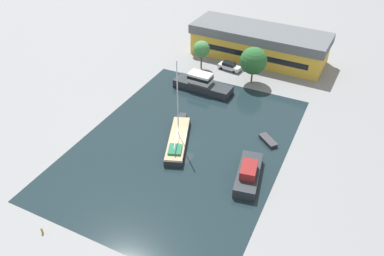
{
  "coord_description": "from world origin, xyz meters",
  "views": [
    {
      "loc": [
        19.98,
        -38.27,
        34.81
      ],
      "look_at": [
        0.0,
        2.95,
        1.0
      ],
      "focal_mm": 35.0,
      "sensor_mm": 36.0,
      "label": 1
    }
  ],
  "objects_px": {
    "quay_tree_by_water": "(253,61)",
    "motor_cruiser": "(202,84)",
    "quay_tree_near_building": "(201,49)",
    "warehouse_building": "(259,43)",
    "small_dinghy": "(268,140)",
    "sailboat_moored": "(178,139)",
    "cabin_boat": "(248,174)",
    "parked_car": "(229,66)"
  },
  "relations": [
    {
      "from": "sailboat_moored",
      "to": "motor_cruiser",
      "type": "height_order",
      "value": "sailboat_moored"
    },
    {
      "from": "quay_tree_by_water",
      "to": "small_dinghy",
      "type": "relative_size",
      "value": 2.06
    },
    {
      "from": "quay_tree_near_building",
      "to": "sailboat_moored",
      "type": "bearing_deg",
      "value": -73.48
    },
    {
      "from": "quay_tree_by_water",
      "to": "quay_tree_near_building",
      "type": "bearing_deg",
      "value": 174.26
    },
    {
      "from": "parked_car",
      "to": "sailboat_moored",
      "type": "bearing_deg",
      "value": 11.29
    },
    {
      "from": "small_dinghy",
      "to": "cabin_boat",
      "type": "bearing_deg",
      "value": -140.89
    },
    {
      "from": "warehouse_building",
      "to": "motor_cruiser",
      "type": "distance_m",
      "value": 17.99
    },
    {
      "from": "sailboat_moored",
      "to": "small_dinghy",
      "type": "relative_size",
      "value": 3.86
    },
    {
      "from": "motor_cruiser",
      "to": "cabin_boat",
      "type": "xyz_separation_m",
      "value": [
        15.07,
        -18.35,
        -0.2
      ]
    },
    {
      "from": "parked_car",
      "to": "warehouse_building",
      "type": "bearing_deg",
      "value": 164.54
    },
    {
      "from": "sailboat_moored",
      "to": "motor_cruiser",
      "type": "relative_size",
      "value": 1.19
    },
    {
      "from": "sailboat_moored",
      "to": "cabin_boat",
      "type": "distance_m",
      "value": 12.23
    },
    {
      "from": "sailboat_moored",
      "to": "motor_cruiser",
      "type": "distance_m",
      "value": 15.84
    },
    {
      "from": "quay_tree_by_water",
      "to": "sailboat_moored",
      "type": "distance_m",
      "value": 22.69
    },
    {
      "from": "warehouse_building",
      "to": "parked_car",
      "type": "distance_m",
      "value": 8.75
    },
    {
      "from": "motor_cruiser",
      "to": "cabin_boat",
      "type": "distance_m",
      "value": 23.74
    },
    {
      "from": "quay_tree_by_water",
      "to": "motor_cruiser",
      "type": "height_order",
      "value": "quay_tree_by_water"
    },
    {
      "from": "warehouse_building",
      "to": "small_dinghy",
      "type": "bearing_deg",
      "value": -66.84
    },
    {
      "from": "sailboat_moored",
      "to": "cabin_boat",
      "type": "xyz_separation_m",
      "value": [
        11.9,
        -2.84,
        0.32
      ]
    },
    {
      "from": "cabin_boat",
      "to": "small_dinghy",
      "type": "bearing_deg",
      "value": 79.02
    },
    {
      "from": "quay_tree_near_building",
      "to": "quay_tree_by_water",
      "type": "height_order",
      "value": "quay_tree_by_water"
    },
    {
      "from": "cabin_boat",
      "to": "parked_car",
      "type": "bearing_deg",
      "value": 105.68
    },
    {
      "from": "quay_tree_by_water",
      "to": "warehouse_building",
      "type": "bearing_deg",
      "value": 101.91
    },
    {
      "from": "cabin_boat",
      "to": "quay_tree_near_building",
      "type": "bearing_deg",
      "value": 115.71
    },
    {
      "from": "sailboat_moored",
      "to": "motor_cruiser",
      "type": "bearing_deg",
      "value": 81.26
    },
    {
      "from": "warehouse_building",
      "to": "quay_tree_by_water",
      "type": "xyz_separation_m",
      "value": [
        2.26,
        -10.7,
        1.29
      ]
    },
    {
      "from": "quay_tree_near_building",
      "to": "parked_car",
      "type": "height_order",
      "value": "quay_tree_near_building"
    },
    {
      "from": "warehouse_building",
      "to": "quay_tree_by_water",
      "type": "distance_m",
      "value": 11.01
    },
    {
      "from": "quay_tree_near_building",
      "to": "sailboat_moored",
      "type": "distance_m",
      "value": 24.34
    },
    {
      "from": "warehouse_building",
      "to": "motor_cruiser",
      "type": "relative_size",
      "value": 2.56
    },
    {
      "from": "quay_tree_near_building",
      "to": "cabin_boat",
      "type": "distance_m",
      "value": 32.15
    },
    {
      "from": "warehouse_building",
      "to": "cabin_boat",
      "type": "height_order",
      "value": "warehouse_building"
    },
    {
      "from": "warehouse_building",
      "to": "sailboat_moored",
      "type": "xyz_separation_m",
      "value": [
        -1.76,
        -32.69,
        -2.56
      ]
    },
    {
      "from": "warehouse_building",
      "to": "sailboat_moored",
      "type": "height_order",
      "value": "sailboat_moored"
    },
    {
      "from": "small_dinghy",
      "to": "quay_tree_by_water",
      "type": "bearing_deg",
      "value": 66.45
    },
    {
      "from": "warehouse_building",
      "to": "small_dinghy",
      "type": "relative_size",
      "value": 8.3
    },
    {
      "from": "sailboat_moored",
      "to": "parked_car",
      "type": "bearing_deg",
      "value": 73.26
    },
    {
      "from": "warehouse_building",
      "to": "cabin_boat",
      "type": "bearing_deg",
      "value": -71.91
    },
    {
      "from": "motor_cruiser",
      "to": "sailboat_moored",
      "type": "bearing_deg",
      "value": -165.89
    },
    {
      "from": "warehouse_building",
      "to": "quay_tree_by_water",
      "type": "bearing_deg",
      "value": -75.93
    },
    {
      "from": "motor_cruiser",
      "to": "quay_tree_near_building",
      "type": "bearing_deg",
      "value": 28.4
    },
    {
      "from": "quay_tree_by_water",
      "to": "motor_cruiser",
      "type": "relative_size",
      "value": 0.63
    }
  ]
}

